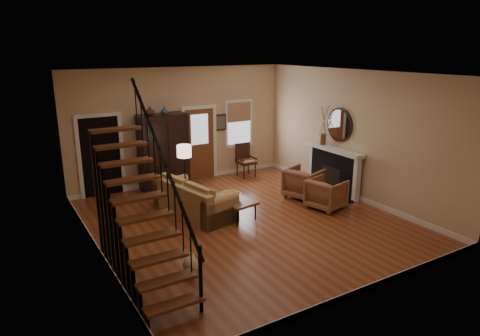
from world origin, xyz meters
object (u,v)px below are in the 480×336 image
sofa (194,198)px  armchair_right (304,183)px  armchair_left (326,194)px  armoire (163,152)px  coffee_table (233,208)px  floor_lamp (185,176)px  side_chair (246,160)px

sofa → armchair_right: size_ratio=2.46×
armchair_left → armchair_right: bearing=-15.8°
armoire → coffee_table: 2.93m
armchair_right → sofa: bearing=63.9°
sofa → floor_lamp: size_ratio=1.39×
floor_lamp → side_chair: floor_lamp is taller
armoire → armchair_right: (2.87, -2.55, -0.65)m
armoire → armchair_left: bearing=-50.6°
armoire → coffee_table: (0.60, -2.75, -0.83)m
armchair_left → side_chair: size_ratio=0.80×
armoire → armchair_left: armoire is taller
sofa → armchair_right: (2.98, -0.37, -0.00)m
armchair_left → floor_lamp: 3.50m
armoire → side_chair: bearing=-4.5°
sofa → coffee_table: 0.94m
armchair_right → armchair_left: bearing=159.2°
side_chair → floor_lamp: bearing=-153.3°
coffee_table → side_chair: 3.22m
coffee_table → armoire: bearing=102.4°
armoire → floor_lamp: size_ratio=1.36×
armchair_left → floor_lamp: size_ratio=0.53×
sofa → armchair_right: 3.01m
coffee_table → floor_lamp: (-0.63, 1.25, 0.55)m
armchair_right → coffee_table: bearing=76.0°
armoire → floor_lamp: armoire is taller
armchair_right → floor_lamp: (-2.90, 1.05, 0.37)m
armchair_left → sofa: bearing=52.6°
armchair_right → floor_lamp: floor_lamp is taller
sofa → floor_lamp: floor_lamp is taller
armoire → armchair_right: 3.89m
coffee_table → armchair_left: (2.23, -0.71, 0.15)m
armoire → armchair_left: (2.84, -3.46, -0.68)m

